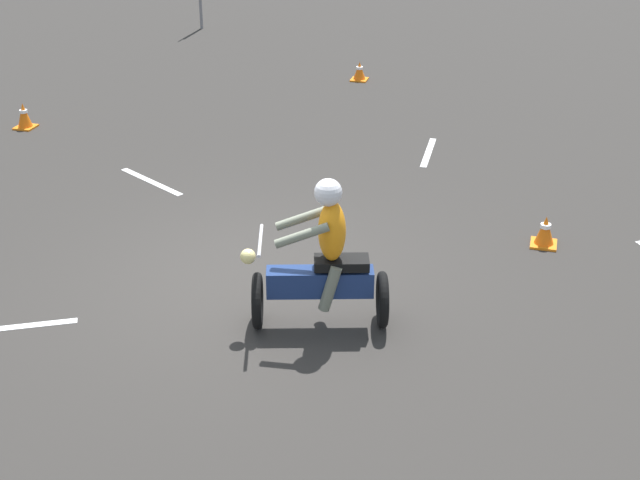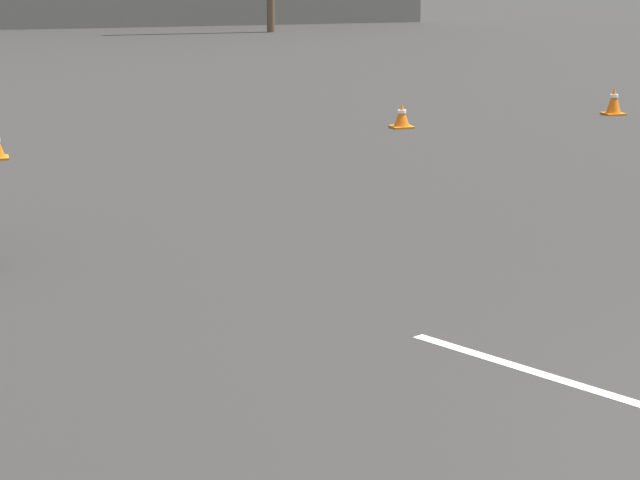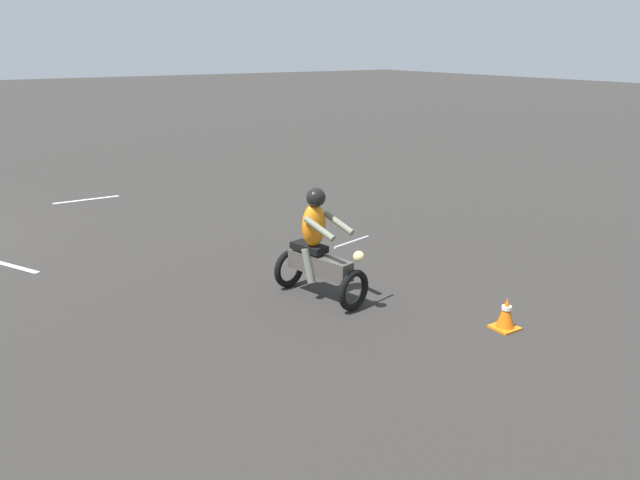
{
  "view_description": "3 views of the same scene",
  "coord_description": "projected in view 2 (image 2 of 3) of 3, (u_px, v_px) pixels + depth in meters",
  "views": [
    {
      "loc": [
        -8.49,
        -3.12,
        4.98
      ],
      "look_at": [
        -0.77,
        -1.02,
        1.0
      ],
      "focal_mm": 50.0,
      "sensor_mm": 36.0,
      "label": 1
    },
    {
      "loc": [
        -5.37,
        -4.75,
        2.83
      ],
      "look_at": [
        -3.23,
        2.9,
        0.9
      ],
      "focal_mm": 70.0,
      "sensor_mm": 36.0,
      "label": 2
    },
    {
      "loc": [
        -1.05,
        14.02,
        3.61
      ],
      "look_at": [
        -5.7,
        6.82,
        0.9
      ],
      "focal_mm": 35.0,
      "sensor_mm": 36.0,
      "label": 3
    }
  ],
  "objects": [
    {
      "name": "traffic_cone_near_right",
      "position": [
        614.0,
        101.0,
        20.41
      ],
      "size": [
        0.32,
        0.32,
        0.46
      ],
      "color": "orange",
      "rests_on": "ground"
    },
    {
      "name": "traffic_cone_mid_left",
      "position": [
        402.0,
        116.0,
        19.0
      ],
      "size": [
        0.32,
        0.32,
        0.37
      ],
      "color": "orange",
      "rests_on": "ground"
    },
    {
      "name": "lane_stripe_nw",
      "position": [
        536.0,
        372.0,
        8.33
      ],
      "size": [
        1.08,
        1.95,
        0.01
      ],
      "primitive_type": "cube",
      "rotation": [
        0.0,
        0.0,
        3.62
      ],
      "color": "silver",
      "rests_on": "ground"
    }
  ]
}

